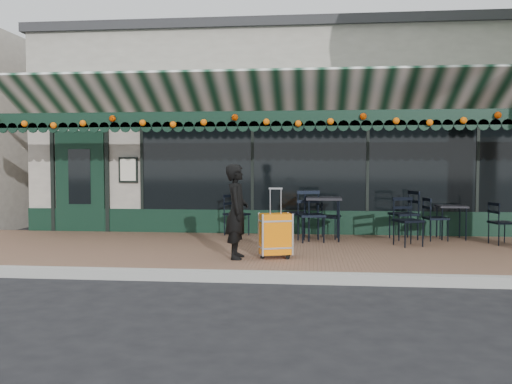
# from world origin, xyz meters

# --- Properties ---
(ground) EXTENTS (80.00, 80.00, 0.00)m
(ground) POSITION_xyz_m (0.00, 0.00, 0.00)
(ground) COLOR black
(ground) RESTS_ON ground
(sidewalk) EXTENTS (18.00, 4.00, 0.15)m
(sidewalk) POSITION_xyz_m (0.00, 2.00, 0.07)
(sidewalk) COLOR brown
(sidewalk) RESTS_ON ground
(curb) EXTENTS (18.00, 0.16, 0.15)m
(curb) POSITION_xyz_m (0.00, -0.08, 0.07)
(curb) COLOR #9E9E99
(curb) RESTS_ON ground
(restaurant_building) EXTENTS (12.00, 9.60, 4.50)m
(restaurant_building) POSITION_xyz_m (0.00, 7.84, 2.27)
(restaurant_building) COLOR gray
(restaurant_building) RESTS_ON ground
(woman) EXTENTS (0.38, 0.55, 1.48)m
(woman) POSITION_xyz_m (-0.91, 0.91, 0.89)
(woman) COLOR black
(woman) RESTS_ON sidewalk
(suitcase) EXTENTS (0.54, 0.40, 1.10)m
(suitcase) POSITION_xyz_m (-0.31, 1.01, 0.52)
(suitcase) COLOR orange
(suitcase) RESTS_ON sidewalk
(cafe_table_a) EXTENTS (0.54, 0.54, 0.66)m
(cafe_table_a) POSITION_xyz_m (2.99, 3.53, 0.75)
(cafe_table_a) COLOR black
(cafe_table_a) RESTS_ON sidewalk
(cafe_table_b) EXTENTS (0.68, 0.68, 0.83)m
(cafe_table_b) POSITION_xyz_m (0.48, 3.13, 0.90)
(cafe_table_b) COLOR black
(cafe_table_b) RESTS_ON sidewalk
(chair_a_left) EXTENTS (0.61, 0.61, 0.97)m
(chair_a_left) POSITION_xyz_m (2.05, 3.39, 0.63)
(chair_a_left) COLOR black
(chair_a_left) RESTS_ON sidewalk
(chair_a_right) EXTENTS (0.49, 0.49, 0.84)m
(chair_a_right) POSITION_xyz_m (2.64, 3.30, 0.57)
(chair_a_right) COLOR black
(chair_a_right) RESTS_ON sidewalk
(chair_a_front) EXTENTS (0.59, 0.59, 0.89)m
(chair_a_front) POSITION_xyz_m (1.98, 2.51, 0.60)
(chair_a_front) COLOR black
(chair_a_front) RESTS_ON sidewalk
(chair_a_extra) EXTENTS (0.48, 0.48, 0.79)m
(chair_a_extra) POSITION_xyz_m (3.73, 2.87, 0.54)
(chair_a_extra) COLOR black
(chair_a_extra) RESTS_ON sidewalk
(chair_b_left) EXTENTS (0.50, 0.50, 0.98)m
(chair_b_left) POSITION_xyz_m (-0.09, 3.28, 0.64)
(chair_b_left) COLOR black
(chair_b_left) RESTS_ON sidewalk
(chair_b_right) EXTENTS (0.53, 0.53, 0.85)m
(chair_b_right) POSITION_xyz_m (0.59, 3.37, 0.57)
(chair_b_right) COLOR black
(chair_b_right) RESTS_ON sidewalk
(chair_b_front) EXTENTS (0.60, 0.60, 0.98)m
(chair_b_front) POSITION_xyz_m (0.24, 2.86, 0.64)
(chair_b_front) COLOR black
(chair_b_front) RESTS_ON sidewalk
(chair_solo) EXTENTS (0.60, 0.60, 0.86)m
(chair_solo) POSITION_xyz_m (-1.29, 3.59, 0.58)
(chair_solo) COLOR black
(chair_solo) RESTS_ON sidewalk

